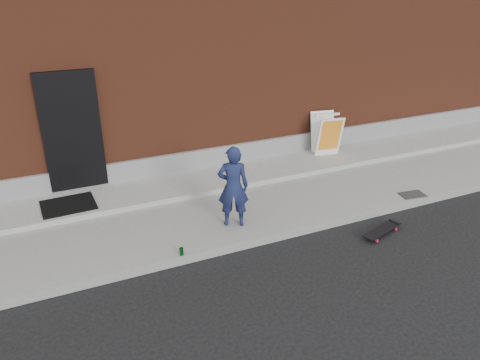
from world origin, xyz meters
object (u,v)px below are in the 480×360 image
child (233,187)px  skateboard (382,230)px  pizza_sign (326,134)px  soda_can (181,252)px

child → skateboard: bearing=176.0°
child → pizza_sign: (3.18, 1.98, -0.14)m
skateboard → soda_can: soda_can is taller
child → soda_can: (-1.10, -0.55, -0.65)m
pizza_sign → skateboard: bearing=-106.1°
child → skateboard: (2.28, -1.12, -0.78)m
skateboard → child: bearing=153.8°
soda_can → child: bearing=26.3°
pizza_sign → soda_can: size_ratio=7.63×
child → skateboard: child is taller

